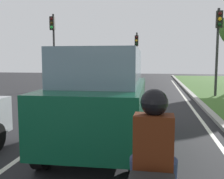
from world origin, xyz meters
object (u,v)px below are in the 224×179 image
Objects in this scene: rider_person at (154,142)px; traffic_light_near_right at (218,37)px; traffic_light_far_median at (137,49)px; car_suv_ahead at (102,97)px; traffic_light_overhead_left at (53,39)px.

traffic_light_near_right is at bearing 76.32° from rider_person.
rider_person is at bearing -85.08° from traffic_light_far_median.
rider_person is at bearing -104.52° from traffic_light_near_right.
car_suv_ahead is 3.90× the size of rider_person.
traffic_light_overhead_left is (-7.09, 14.81, 2.35)m from rider_person.
traffic_light_far_median reaches higher than rider_person.
traffic_light_overhead_left is at bearing -131.78° from traffic_light_far_median.
traffic_light_overhead_left is (-5.86, 11.47, 2.37)m from car_suv_ahead.
traffic_light_overhead_left is at bearing 116.43° from rider_person.
traffic_light_overhead_left is at bearing 168.22° from traffic_light_near_right.
traffic_light_near_right reaches higher than traffic_light_far_median.
car_suv_ahead is at bearing 111.13° from rider_person.
car_suv_ahead is at bearing -115.83° from traffic_light_near_right.
car_suv_ahead is 3.55m from rider_person.
traffic_light_far_median is (-1.79, 20.74, 1.83)m from rider_person.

